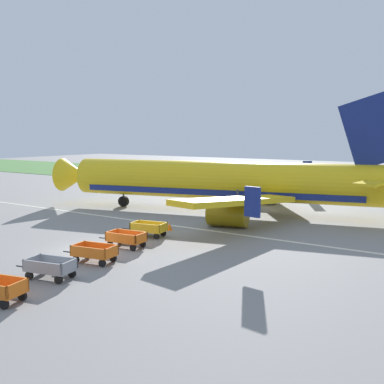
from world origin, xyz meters
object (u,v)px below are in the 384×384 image
(baggage_cart_fourth_in_row, at_px, (126,239))
(baggage_cart_far_end, at_px, (149,229))
(traffic_cone_near_plane, at_px, (169,226))
(baggage_cart_second_in_row, at_px, (50,267))
(baggage_cart_third_in_row, at_px, (94,253))
(airplane, at_px, (229,182))

(baggage_cart_fourth_in_row, xyz_separation_m, baggage_cart_far_end, (-0.86, 3.43, 0.00))
(baggage_cart_fourth_in_row, height_order, traffic_cone_near_plane, baggage_cart_fourth_in_row)
(baggage_cart_second_in_row, bearing_deg, baggage_cart_fourth_in_row, 99.42)
(baggage_cart_third_in_row, height_order, baggage_cart_fourth_in_row, same)
(baggage_cart_fourth_in_row, bearing_deg, traffic_cone_near_plane, 98.51)
(airplane, relative_size, baggage_cart_fourth_in_row, 10.33)
(baggage_cart_second_in_row, bearing_deg, traffic_cone_near_plane, 99.01)
(baggage_cart_far_end, bearing_deg, baggage_cart_third_in_row, -76.38)
(baggage_cart_fourth_in_row, relative_size, baggage_cart_far_end, 1.00)
(baggage_cart_second_in_row, relative_size, baggage_cart_fourth_in_row, 1.00)
(baggage_cart_far_end, bearing_deg, airplane, 90.77)
(baggage_cart_second_in_row, distance_m, baggage_cart_fourth_in_row, 7.37)
(airplane, xyz_separation_m, baggage_cart_second_in_row, (2.23, -23.15, -2.45))
(baggage_cart_third_in_row, xyz_separation_m, traffic_cone_near_plane, (-1.81, 9.90, -0.28))
(baggage_cart_third_in_row, height_order, baggage_cart_far_end, same)
(baggage_cart_fourth_in_row, bearing_deg, baggage_cart_third_in_row, -76.77)
(baggage_cart_second_in_row, bearing_deg, baggage_cart_third_in_row, 95.16)
(baggage_cart_second_in_row, height_order, baggage_cart_fourth_in_row, same)
(airplane, relative_size, traffic_cone_near_plane, 58.19)
(airplane, bearing_deg, baggage_cart_fourth_in_row, -86.30)
(baggage_cart_far_end, distance_m, traffic_cone_near_plane, 2.68)
(airplane, xyz_separation_m, traffic_cone_near_plane, (0.11, -9.78, -2.73))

